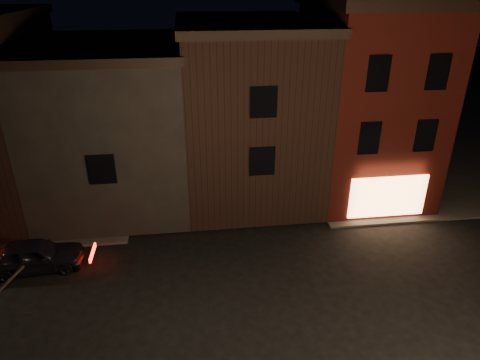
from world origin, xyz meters
The scene contains 6 objects.
ground centered at (0.00, 0.00, 0.00)m, with size 120.00×120.00×0.00m, color black.
sidewalk_far_right centered at (20.00, 20.00, 0.06)m, with size 30.00×30.00×0.12m, color #2D2B28.
corner_building centered at (8.00, 9.47, 5.40)m, with size 6.50×8.50×10.50m.
row_building_a centered at (1.50, 10.50, 4.83)m, with size 7.30×10.30×9.40m.
row_building_b centered at (-5.75, 10.50, 4.33)m, with size 7.80×10.30×8.40m.
parked_car_a centered at (-8.66, 3.58, 0.68)m, with size 1.61×4.00×1.36m, color black.
Camera 1 is at (-1.87, -12.54, 11.52)m, focal length 32.00 mm.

